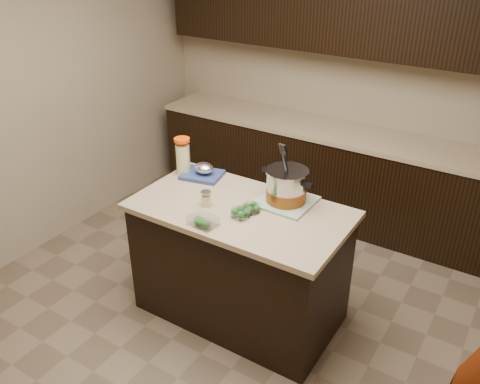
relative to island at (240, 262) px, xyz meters
name	(u,v)px	position (x,y,z in m)	size (l,w,h in m)	color
ground_plane	(240,311)	(0.00, 0.00, -0.45)	(4.00, 4.00, 0.00)	brown
room_shell	(240,89)	(0.00, 0.00, 1.26)	(4.04, 4.04, 2.72)	tan
back_cabinets	(341,124)	(0.00, 1.74, 0.49)	(3.60, 0.63, 2.33)	black
island	(240,262)	(0.00, 0.00, 0.00)	(1.46, 0.81, 0.90)	black
dish_towel	(286,201)	(0.23, 0.23, 0.46)	(0.36, 0.36, 0.02)	#537952
stock_pot	(286,188)	(0.23, 0.22, 0.56)	(0.40, 0.33, 0.41)	#B7B7BC
lemonade_pitcher	(183,158)	(-0.64, 0.21, 0.58)	(0.13, 0.13, 0.28)	#D8D284
mason_jar	(206,199)	(-0.21, -0.10, 0.50)	(0.07, 0.07, 0.12)	#D8D284
broccoli_tub_left	(251,208)	(0.09, 0.00, 0.47)	(0.13, 0.13, 0.06)	silver
broccoli_tub_right	(240,213)	(0.07, -0.10, 0.48)	(0.16, 0.16, 0.06)	silver
broccoli_tub_rect	(203,221)	(-0.08, -0.31, 0.48)	(0.19, 0.14, 0.06)	silver
blue_tray	(203,172)	(-0.48, 0.25, 0.49)	(0.33, 0.28, 0.11)	navy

